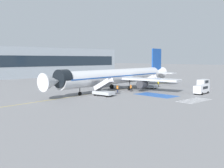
% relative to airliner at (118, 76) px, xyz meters
% --- Properties ---
extents(ground_plane, '(600.00, 600.00, 0.00)m').
position_rel_airliner_xyz_m(ground_plane, '(-0.49, 0.37, -3.56)').
color(ground_plane, slate).
extents(apron_leadline_yellow, '(80.39, 11.38, 0.01)m').
position_rel_airliner_xyz_m(apron_leadline_yellow, '(-0.62, -0.09, -3.56)').
color(apron_leadline_yellow, gold).
rests_on(apron_leadline_yellow, ground_plane).
extents(apron_stand_patch_blue, '(5.05, 9.49, 0.01)m').
position_rel_airliner_xyz_m(apron_stand_patch_blue, '(-0.62, -12.93, -3.56)').
color(apron_stand_patch_blue, '#2856A8').
rests_on(apron_stand_patch_blue, ground_plane).
extents(apron_walkway_bar_0, '(0.44, 3.60, 0.01)m').
position_rel_airliner_xyz_m(apron_walkway_bar_0, '(-4.82, -22.63, -3.56)').
color(apron_walkway_bar_0, silver).
rests_on(apron_walkway_bar_0, ground_plane).
extents(apron_walkway_bar_1, '(0.44, 3.60, 0.01)m').
position_rel_airliner_xyz_m(apron_walkway_bar_1, '(-3.62, -22.63, -3.56)').
color(apron_walkway_bar_1, silver).
rests_on(apron_walkway_bar_1, ground_plane).
extents(apron_walkway_bar_2, '(0.44, 3.60, 0.01)m').
position_rel_airliner_xyz_m(apron_walkway_bar_2, '(-2.42, -22.63, -3.56)').
color(apron_walkway_bar_2, silver).
rests_on(apron_walkway_bar_2, ground_plane).
extents(apron_walkway_bar_3, '(0.44, 3.60, 0.01)m').
position_rel_airliner_xyz_m(apron_walkway_bar_3, '(-1.22, -22.63, -3.56)').
color(apron_walkway_bar_3, silver).
rests_on(apron_walkway_bar_3, ground_plane).
extents(apron_walkway_bar_4, '(0.44, 3.60, 0.01)m').
position_rel_airliner_xyz_m(apron_walkway_bar_4, '(-0.02, -22.63, -3.56)').
color(apron_walkway_bar_4, silver).
rests_on(apron_walkway_bar_4, ground_plane).
extents(apron_walkway_bar_5, '(0.44, 3.60, 0.01)m').
position_rel_airliner_xyz_m(apron_walkway_bar_5, '(1.18, -22.63, -3.56)').
color(apron_walkway_bar_5, silver).
rests_on(apron_walkway_bar_5, ground_plane).
extents(apron_walkway_bar_6, '(0.44, 3.60, 0.01)m').
position_rel_airliner_xyz_m(apron_walkway_bar_6, '(2.38, -22.63, -3.56)').
color(apron_walkway_bar_6, silver).
rests_on(apron_walkway_bar_6, ground_plane).
extents(airliner, '(46.99, 31.20, 11.25)m').
position_rel_airliner_xyz_m(airliner, '(0.00, 0.00, 0.00)').
color(airliner, silver).
rests_on(airliner, ground_plane).
extents(boarding_stairs_forward, '(2.84, 5.45, 4.06)m').
position_rel_airliner_xyz_m(boarding_stairs_forward, '(-10.13, -5.88, -2.56)').
color(boarding_stairs_forward, '#ADB2BA').
rests_on(boarding_stairs_forward, ground_plane).
extents(boarding_stairs_aft, '(2.84, 5.45, 3.87)m').
position_rel_airliner_xyz_m(boarding_stairs_aft, '(8.27, -3.32, -2.59)').
color(boarding_stairs_aft, '#ADB2BA').
rests_on(boarding_stairs_aft, ground_plane).
extents(fuel_tanker, '(10.34, 3.76, 3.37)m').
position_rel_airliner_xyz_m(fuel_tanker, '(7.86, 24.44, -1.86)').
color(fuel_tanker, '#38383D').
rests_on(fuel_tanker, ground_plane).
extents(service_van_0, '(4.71, 2.53, 2.41)m').
position_rel_airliner_xyz_m(service_van_0, '(20.01, -13.18, -2.14)').
color(service_van_0, silver).
rests_on(service_van_0, ground_plane).
extents(service_van_1, '(5.57, 2.45, 1.99)m').
position_rel_airliner_xyz_m(service_van_1, '(8.67, -18.81, -2.36)').
color(service_van_1, silver).
rests_on(service_van_1, ground_plane).
extents(ground_crew_0, '(0.37, 0.48, 1.78)m').
position_rel_airliner_xyz_m(ground_crew_0, '(-0.28, -4.87, -2.53)').
color(ground_crew_0, '#2D2D33').
rests_on(ground_crew_0, ground_plane).
extents(ground_crew_1, '(0.24, 0.43, 1.86)m').
position_rel_airliner_xyz_m(ground_crew_1, '(-3.90, -3.88, -2.48)').
color(ground_crew_1, '#191E38').
rests_on(ground_crew_1, ground_plane).
extents(ground_crew_2, '(0.47, 0.31, 1.83)m').
position_rel_airliner_xyz_m(ground_crew_2, '(12.63, -3.42, -2.50)').
color(ground_crew_2, '#2D2D33').
rests_on(ground_crew_2, ground_plane).
extents(terminal_building, '(105.42, 12.10, 12.93)m').
position_rel_airliner_xyz_m(terminal_building, '(-3.51, 59.36, 2.91)').
color(terminal_building, '#89939E').
rests_on(terminal_building, ground_plane).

